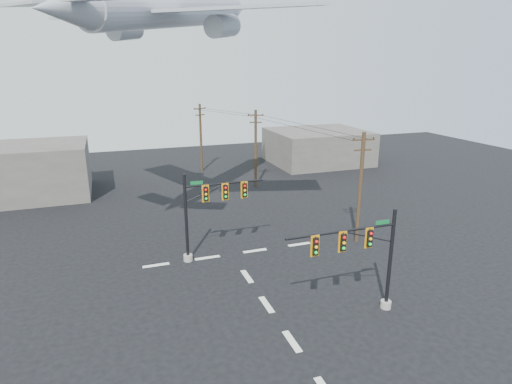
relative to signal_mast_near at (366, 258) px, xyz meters
name	(u,v)px	position (x,y,z in m)	size (l,w,h in m)	color
ground	(292,341)	(-5.17, -1.14, -3.75)	(120.00, 120.00, 0.00)	black
lane_markings	(259,294)	(-5.17, 4.20, -3.74)	(14.00, 21.20, 0.01)	white
signal_mast_near	(366,258)	(0.00, 0.00, 0.00)	(7.31, 0.72, 6.57)	#9C998D
signal_mast_far	(206,211)	(-7.16, 10.80, 0.18)	(6.48, 0.77, 6.98)	#9C998D
utility_pole_a	(360,186)	(5.79, 9.87, 1.21)	(1.90, 0.39, 9.49)	#44311D
utility_pole_b	(256,147)	(3.27, 29.14, 1.21)	(1.82, 0.86, 9.49)	#44311D
utility_pole_c	(201,136)	(-1.32, 39.41, 1.21)	(1.84, 0.86, 9.48)	#44311D
power_lines	(268,120)	(3.23, 24.92, 5.04)	(8.85, 29.55, 0.04)	black
airliner	(172,9)	(-7.72, 18.46, 15.31)	(22.71, 23.66, 7.31)	#ABAFB7
building_left	(4,173)	(-25.17, 33.86, -0.75)	(18.00, 10.00, 6.00)	#646058
building_right	(318,147)	(16.83, 38.86, -1.25)	(14.00, 12.00, 5.00)	#646058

